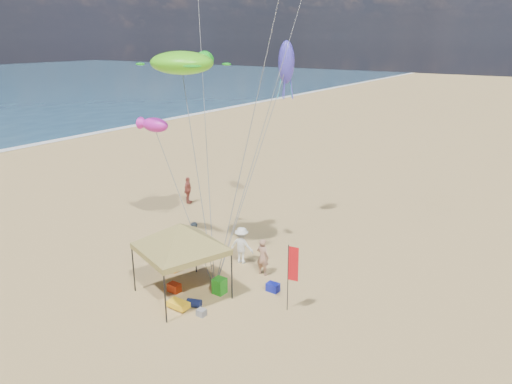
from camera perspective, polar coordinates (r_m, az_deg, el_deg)
ground at (r=21.37m, az=-4.65°, el=-12.34°), size 280.00×280.00×0.00m
canopy_tent at (r=20.44m, az=-8.95°, el=-3.98°), size 5.88×5.88×3.84m
feather_flag at (r=19.57m, az=4.22°, el=-8.83°), size 0.44×0.10×2.91m
cooler_red at (r=22.02m, az=-9.56°, el=-10.99°), size 0.54×0.38×0.38m
cooler_blue at (r=21.78m, az=2.00°, el=-11.09°), size 0.54×0.38×0.38m
bag_navy at (r=20.78m, az=-7.27°, el=-12.79°), size 0.69×0.54×0.36m
bag_orange at (r=24.84m, az=-7.38°, el=-7.44°), size 0.54×0.69×0.36m
chair_green at (r=21.59m, az=-4.30°, el=-10.92°), size 0.50×0.50×0.70m
chair_yellow at (r=23.78m, az=-9.58°, el=-8.29°), size 0.50×0.50×0.70m
crate_grey at (r=20.20m, az=-6.41°, el=-13.86°), size 0.34×0.30×0.28m
beach_cart at (r=20.75m, az=-9.08°, el=-12.87°), size 0.90×0.50×0.24m
person_near_a at (r=22.87m, az=0.80°, el=-7.61°), size 0.67×0.46×1.79m
person_near_b at (r=24.99m, az=-7.12°, el=-5.48°), size 1.09×1.08×1.78m
person_near_c at (r=23.98m, az=-1.69°, el=-6.26°), size 1.30×0.88×1.87m
person_far_a at (r=32.79m, az=-7.98°, el=0.21°), size 0.79×1.14×1.80m
turtle_kite at (r=23.26m, az=-8.72°, el=14.74°), size 3.68×3.22×1.05m
fish_kite at (r=25.56m, az=-11.75°, el=7.71°), size 1.85×1.39×0.74m
squid_kite at (r=27.33m, az=3.58°, el=14.94°), size 1.17×1.17×2.29m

